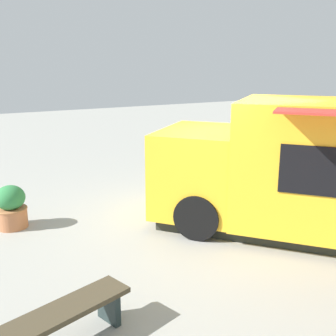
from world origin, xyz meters
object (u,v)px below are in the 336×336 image
food_truck (305,172)px  planter_flowering_near (203,162)px  person_customer (222,151)px  planter_flowering_far (11,207)px  plaza_bench (57,321)px

food_truck → planter_flowering_near: size_ratio=7.13×
person_customer → planter_flowering_far: person_customer is taller
food_truck → person_customer: (1.81, 4.83, -0.73)m
food_truck → planter_flowering_near: food_truck is taller
food_truck → person_customer: 5.21m
food_truck → planter_flowering_far: food_truck is taller
food_truck → planter_flowering_near: bearing=81.2°
food_truck → plaza_bench: food_truck is taller
plaza_bench → planter_flowering_near: bearing=44.3°
food_truck → plaza_bench: 4.73m
planter_flowering_near → planter_flowering_far: 5.28m
planter_flowering_far → planter_flowering_near: bearing=15.0°
person_customer → planter_flowering_near: person_customer is taller
planter_flowering_near → planter_flowering_far: planter_flowering_far is taller
planter_flowering_near → plaza_bench: bearing=-135.7°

